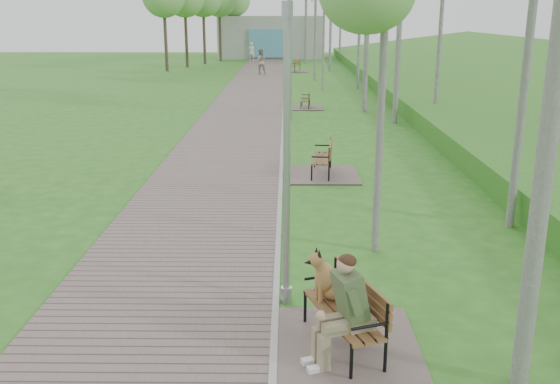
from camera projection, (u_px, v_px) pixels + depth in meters
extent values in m
plane|color=#2C641F|center=(279.00, 229.00, 12.75)|extent=(120.00, 120.00, 0.00)
cube|color=#74645E|center=(252.00, 95.00, 33.42)|extent=(3.50, 67.00, 0.04)
cube|color=#999993|center=(284.00, 95.00, 33.40)|extent=(0.10, 67.00, 0.05)
cube|color=#49912E|center=(519.00, 100.00, 31.83)|extent=(14.00, 70.00, 1.60)
cube|color=#9E9E99|center=(271.00, 37.00, 61.23)|extent=(10.00, 5.00, 4.00)
cube|color=#5197B5|center=(270.00, 43.00, 58.86)|extent=(4.00, 0.20, 2.60)
cube|color=#74645E|center=(345.00, 346.00, 8.23)|extent=(1.95, 2.16, 0.04)
cube|color=brown|center=(342.00, 314.00, 8.10)|extent=(1.01, 1.69, 0.04)
cube|color=brown|center=(361.00, 291.00, 8.10)|extent=(0.59, 1.54, 0.36)
cube|color=#74645E|center=(323.00, 175.00, 16.97)|extent=(1.91, 2.12, 0.04)
cube|color=brown|center=(321.00, 158.00, 16.84)|extent=(0.63, 1.63, 0.04)
cube|color=brown|center=(331.00, 148.00, 16.74)|extent=(0.19, 1.59, 0.35)
cube|color=#74645E|center=(306.00, 108.00, 28.97)|extent=(1.53, 1.70, 0.04)
cube|color=brown|center=(305.00, 100.00, 28.87)|extent=(0.46, 1.30, 0.03)
cube|color=brown|center=(310.00, 95.00, 28.79)|extent=(0.11, 1.28, 0.28)
cube|color=#74645E|center=(295.00, 71.00, 47.02)|extent=(1.83, 2.03, 0.04)
cube|color=brown|center=(295.00, 66.00, 46.90)|extent=(0.89, 1.59, 0.04)
cube|color=brown|center=(298.00, 62.00, 46.76)|extent=(0.49, 1.47, 0.33)
cylinder|color=#979A9F|center=(286.00, 295.00, 9.47)|extent=(0.17, 0.17, 0.26)
cylinder|color=#979A9F|center=(287.00, 167.00, 8.92)|extent=(0.10, 0.10, 4.26)
cylinder|color=#979A9F|center=(287.00, 9.00, 8.32)|extent=(0.15, 0.15, 0.21)
cylinder|color=#979A9F|center=(290.00, 115.00, 26.15)|extent=(0.20, 0.20, 0.30)
cylinder|color=#979A9F|center=(290.00, 57.00, 25.50)|extent=(0.12, 0.12, 5.06)
cylinder|color=#979A9F|center=(289.00, 80.00, 39.47)|extent=(0.20, 0.20, 0.30)
cylinder|color=#979A9F|center=(289.00, 43.00, 38.83)|extent=(0.12, 0.12, 4.93)
cylinder|color=#979A9F|center=(289.00, 1.00, 38.14)|extent=(0.18, 0.18, 0.25)
cylinder|color=#979A9F|center=(289.00, 56.00, 61.32)|extent=(0.20, 0.20, 0.30)
cylinder|color=#979A9F|center=(289.00, 32.00, 60.66)|extent=(0.12, 0.12, 5.04)
cylinder|color=#979A9F|center=(289.00, 4.00, 59.95)|extent=(0.18, 0.18, 0.25)
imported|color=silver|center=(251.00, 52.00, 56.97)|extent=(0.63, 0.42, 1.72)
imported|color=gray|center=(260.00, 62.00, 44.66)|extent=(0.99, 0.83, 1.83)
cylinder|color=silver|center=(383.00, 64.00, 10.65)|extent=(0.17, 0.17, 6.84)
cylinder|color=silver|center=(442.00, 4.00, 23.32)|extent=(0.15, 0.15, 9.19)
cylinder|color=silver|center=(401.00, 3.00, 23.77)|extent=(0.20, 0.20, 9.28)
cylinder|color=silver|center=(324.00, 24.00, 34.69)|extent=(0.16, 0.16, 7.38)
cylinder|color=silver|center=(360.00, 5.00, 35.10)|extent=(0.20, 0.20, 9.36)
cylinder|color=silver|center=(315.00, 18.00, 39.67)|extent=(0.18, 0.18, 7.97)
cylinder|color=silver|center=(331.00, 4.00, 45.91)|extent=(0.20, 0.20, 9.82)
cylinder|color=silver|center=(306.00, 11.00, 53.47)|extent=(0.19, 0.19, 8.88)
cylinder|color=silver|center=(341.00, 9.00, 56.61)|extent=(0.16, 0.16, 9.32)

